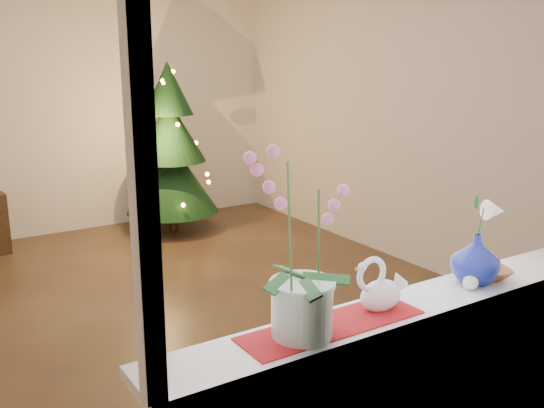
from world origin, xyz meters
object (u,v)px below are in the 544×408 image
(blue_vase, at_px, (476,255))
(xmas_tree, at_px, (170,148))
(orchid_pot, at_px, (303,244))
(paperweight, at_px, (471,283))
(swan, at_px, (381,284))
(amber_dish, at_px, (488,273))

(blue_vase, distance_m, xmas_tree, 4.35)
(orchid_pot, distance_m, paperweight, 0.86)
(orchid_pot, height_order, xmas_tree, xmas_tree)
(paperweight, bearing_deg, xmas_tree, 82.29)
(swan, bearing_deg, orchid_pot, -177.85)
(blue_vase, bearing_deg, amber_dish, 2.41)
(blue_vase, bearing_deg, paperweight, -149.70)
(orchid_pot, bearing_deg, swan, 3.52)
(orchid_pot, height_order, blue_vase, orchid_pot)
(swan, height_order, paperweight, swan)
(blue_vase, relative_size, paperweight, 3.83)
(swan, distance_m, amber_dish, 0.62)
(xmas_tree, bearing_deg, amber_dish, -95.52)
(orchid_pot, relative_size, paperweight, 10.46)
(swan, xyz_separation_m, xmas_tree, (1.03, 4.31, -0.14))
(blue_vase, xyz_separation_m, amber_dish, (0.10, 0.00, -0.10))
(swan, distance_m, blue_vase, 0.51)
(swan, bearing_deg, paperweight, -8.18)
(paperweight, bearing_deg, swan, 173.19)
(amber_dish, bearing_deg, blue_vase, -177.59)
(orchid_pot, distance_m, swan, 0.44)
(paperweight, xyz_separation_m, xmas_tree, (0.59, 4.36, -0.07))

